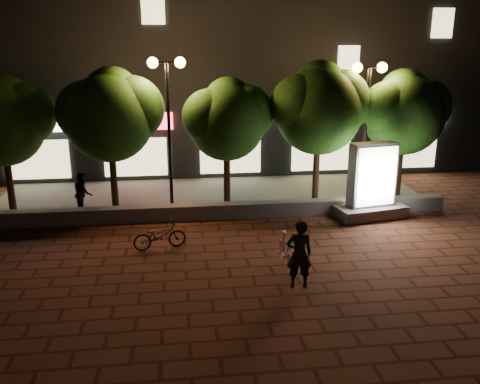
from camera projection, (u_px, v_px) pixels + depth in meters
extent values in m
plane|color=#502519|center=(229.00, 268.00, 13.26)|extent=(80.00, 80.00, 0.00)
cube|color=slate|center=(216.00, 211.00, 16.99)|extent=(16.00, 0.45, 0.50)
cube|color=slate|center=(211.00, 196.00, 19.43)|extent=(16.00, 5.00, 0.08)
cube|color=black|center=(200.00, 58.00, 24.20)|extent=(28.00, 8.00, 10.00)
cube|color=white|center=(32.00, 123.00, 20.19)|extent=(3.20, 0.12, 0.70)
cube|color=beige|center=(37.00, 160.00, 20.62)|extent=(2.60, 0.10, 1.60)
cube|color=red|center=(134.00, 122.00, 20.67)|extent=(3.20, 0.12, 0.70)
cube|color=beige|center=(136.00, 157.00, 21.09)|extent=(2.60, 0.10, 1.60)
cube|color=#5DCCF0|center=(230.00, 120.00, 21.14)|extent=(3.20, 0.12, 0.70)
cube|color=beige|center=(230.00, 155.00, 21.57)|extent=(2.60, 0.10, 1.60)
cube|color=#FF9D17|center=(323.00, 118.00, 21.61)|extent=(3.20, 0.12, 0.70)
cube|color=beige|center=(321.00, 152.00, 22.04)|extent=(2.60, 0.10, 1.60)
cube|color=white|center=(411.00, 116.00, 22.09)|extent=(3.20, 0.12, 0.70)
cube|color=beige|center=(408.00, 150.00, 22.51)|extent=(2.60, 0.10, 1.60)
cube|color=beige|center=(153.00, 8.00, 19.53)|extent=(0.90, 0.10, 1.20)
cube|color=beige|center=(348.00, 60.00, 21.05)|extent=(0.90, 0.10, 1.20)
cube|color=beige|center=(443.00, 23.00, 21.10)|extent=(0.90, 0.10, 1.20)
cylinder|color=black|center=(9.00, 180.00, 17.22)|extent=(0.24, 0.24, 2.25)
sphere|color=#2B601C|center=(2.00, 125.00, 16.68)|extent=(2.80, 2.80, 2.80)
sphere|color=#2B601C|center=(24.00, 114.00, 16.87)|extent=(2.10, 2.10, 2.10)
sphere|color=#2B601C|center=(6.00, 102.00, 16.83)|extent=(1.82, 1.82, 1.82)
cylinder|color=black|center=(113.00, 175.00, 17.62)|extent=(0.24, 0.24, 2.34)
sphere|color=#2B601C|center=(109.00, 118.00, 17.06)|extent=(3.00, 3.00, 3.00)
sphere|color=#2B601C|center=(132.00, 108.00, 17.25)|extent=(2.25, 2.25, 2.25)
sphere|color=#2B601C|center=(87.00, 112.00, 16.76)|extent=(2.10, 2.10, 2.10)
sphere|color=#2B601C|center=(112.00, 95.00, 17.19)|extent=(1.95, 1.95, 1.95)
cylinder|color=black|center=(227.00, 174.00, 18.12)|extent=(0.24, 0.24, 2.21)
sphere|color=#2B601C|center=(227.00, 123.00, 17.59)|extent=(2.70, 2.70, 2.70)
sphere|color=#2B601C|center=(245.00, 113.00, 17.78)|extent=(2.03, 2.03, 2.02)
sphere|color=#2B601C|center=(209.00, 116.00, 17.31)|extent=(1.89, 1.89, 1.89)
sphere|color=#2B601C|center=(228.00, 102.00, 17.74)|extent=(1.76, 1.76, 1.76)
cylinder|color=black|center=(316.00, 168.00, 18.47)|extent=(0.24, 0.24, 2.43)
sphere|color=#2B601C|center=(319.00, 111.00, 17.89)|extent=(3.10, 3.10, 3.10)
sphere|color=#2B601C|center=(338.00, 102.00, 18.08)|extent=(2.33, 2.33, 2.33)
sphere|color=#2B601C|center=(301.00, 105.00, 17.59)|extent=(2.17, 2.17, 2.17)
sphere|color=#2B601C|center=(320.00, 88.00, 18.01)|extent=(2.01, 2.02, 2.02)
cylinder|color=black|center=(399.00, 167.00, 18.87)|extent=(0.24, 0.24, 2.29)
sphere|color=#2B601C|center=(404.00, 115.00, 18.32)|extent=(2.90, 2.90, 2.90)
sphere|color=#2B601C|center=(421.00, 106.00, 18.51)|extent=(2.18, 2.17, 2.17)
sphere|color=#2B601C|center=(389.00, 109.00, 18.03)|extent=(2.03, 2.03, 2.03)
sphere|color=#2B601C|center=(404.00, 94.00, 18.46)|extent=(1.89, 1.88, 1.88)
cylinder|color=black|center=(169.00, 137.00, 17.29)|extent=(0.12, 0.12, 5.00)
cylinder|color=black|center=(166.00, 63.00, 16.58)|extent=(0.90, 0.08, 0.08)
sphere|color=#FFAC3F|center=(153.00, 63.00, 16.53)|extent=(0.36, 0.36, 0.36)
sphere|color=#FFAC3F|center=(180.00, 62.00, 16.63)|extent=(0.36, 0.36, 0.36)
cylinder|color=black|center=(365.00, 136.00, 18.15)|extent=(0.12, 0.12, 4.80)
cylinder|color=black|center=(370.00, 68.00, 17.47)|extent=(0.90, 0.08, 0.08)
sphere|color=#FFAC3F|center=(357.00, 68.00, 17.41)|extent=(0.36, 0.36, 0.36)
sphere|color=#FFAC3F|center=(382.00, 67.00, 17.52)|extent=(0.36, 0.36, 0.36)
cube|color=slate|center=(369.00, 211.00, 17.14)|extent=(2.55, 1.61, 0.39)
cube|color=#4C4C51|center=(372.00, 175.00, 16.78)|extent=(1.65, 0.83, 2.17)
cube|color=white|center=(377.00, 177.00, 16.52)|extent=(1.41, 0.31, 1.97)
cube|color=white|center=(367.00, 173.00, 17.04)|extent=(1.41, 0.31, 1.97)
imported|color=#C480B1|center=(286.00, 252.00, 13.12)|extent=(0.48, 1.59, 0.95)
imported|color=black|center=(299.00, 254.00, 12.00)|extent=(0.64, 0.43, 1.72)
imported|color=black|center=(160.00, 236.00, 14.41)|extent=(1.59, 0.84, 0.80)
imported|color=black|center=(83.00, 193.00, 16.96)|extent=(0.75, 0.86, 1.51)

